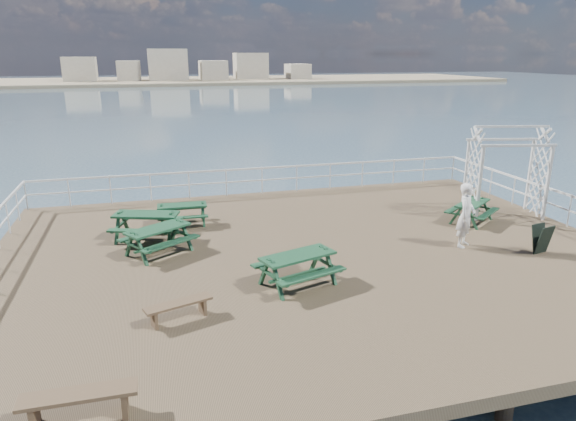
# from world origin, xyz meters

# --- Properties ---
(ground) EXTENTS (18.00, 14.00, 0.30)m
(ground) POSITION_xyz_m (0.00, 0.00, -0.15)
(ground) COLOR brown
(ground) RESTS_ON ground
(sea_backdrop) EXTENTS (300.00, 300.00, 9.20)m
(sea_backdrop) POSITION_xyz_m (12.54, 134.07, -0.51)
(sea_backdrop) COLOR #394F61
(sea_backdrop) RESTS_ON ground
(railing) EXTENTS (17.77, 13.76, 1.10)m
(railing) POSITION_xyz_m (-0.07, 2.57, 0.87)
(railing) COLOR silver
(railing) RESTS_ON ground
(picnic_table_a) EXTENTS (2.32, 2.21, 0.89)m
(picnic_table_a) POSITION_xyz_m (-4.30, 1.12, 0.57)
(picnic_table_a) COLOR #153B20
(picnic_table_a) RESTS_ON ground
(picnic_table_b) EXTENTS (1.66, 1.36, 0.79)m
(picnic_table_b) POSITION_xyz_m (-3.45, 3.60, 0.50)
(picnic_table_b) COLOR #153B20
(picnic_table_b) RESTS_ON ground
(picnic_table_c) EXTENTS (2.09, 2.02, 0.79)m
(picnic_table_c) POSITION_xyz_m (6.06, 1.28, 0.51)
(picnic_table_c) COLOR #153B20
(picnic_table_c) RESTS_ON ground
(picnic_table_d) EXTENTS (2.32, 2.08, 0.94)m
(picnic_table_d) POSITION_xyz_m (-4.61, 2.45, 0.60)
(picnic_table_d) COLOR #153B20
(picnic_table_d) RESTS_ON ground
(picnic_table_e) EXTENTS (2.23, 1.99, 0.91)m
(picnic_table_e) POSITION_xyz_m (-1.04, -1.93, 0.58)
(picnic_table_e) COLOR #153B20
(picnic_table_e) RESTS_ON ground
(flat_bench_near) EXTENTS (1.50, 0.78, 0.42)m
(flat_bench_near) POSITION_xyz_m (-4.01, -2.98, 0.31)
(flat_bench_near) COLOR brown
(flat_bench_near) RESTS_ON ground
(flat_bench_far) EXTENTS (1.76, 0.43, 0.51)m
(flat_bench_far) POSITION_xyz_m (-5.69, -5.80, 0.38)
(flat_bench_far) COLOR brown
(flat_bench_far) RESTS_ON ground
(trellis_arbor) EXTENTS (2.80, 1.92, 3.17)m
(trellis_arbor) POSITION_xyz_m (7.60, 1.73, 1.41)
(trellis_arbor) COLOR silver
(trellis_arbor) RESTS_ON ground
(sandwich_board) EXTENTS (0.59, 0.49, 0.86)m
(sandwich_board) POSITION_xyz_m (6.28, -1.75, 0.42)
(sandwich_board) COLOR black
(sandwich_board) RESTS_ON ground
(person) EXTENTS (0.83, 0.80, 1.91)m
(person) POSITION_xyz_m (4.47, -0.66, 0.96)
(person) COLOR silver
(person) RESTS_ON ground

